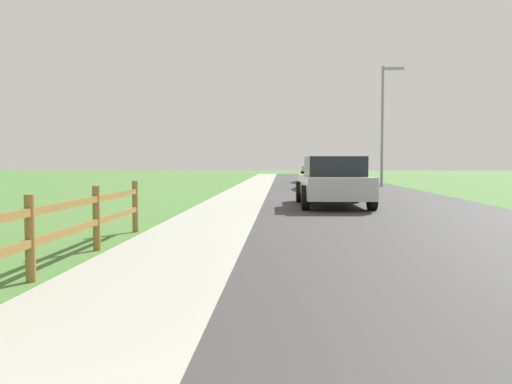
{
  "coord_description": "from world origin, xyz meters",
  "views": [
    {
      "loc": [
        0.61,
        0.07,
        1.32
      ],
      "look_at": [
        0.14,
        9.74,
        0.78
      ],
      "focal_mm": 37.88,
      "sensor_mm": 36.0,
      "label": 1
    }
  ],
  "objects_px": {
    "parked_car_white": "(327,173)",
    "street_lamp": "(384,115)",
    "parked_car_red": "(317,170)",
    "parked_suv_silver": "(333,181)"
  },
  "relations": [
    {
      "from": "parked_car_white",
      "to": "street_lamp",
      "type": "bearing_deg",
      "value": 36.43
    },
    {
      "from": "parked_car_red",
      "to": "street_lamp",
      "type": "bearing_deg",
      "value": -63.37
    },
    {
      "from": "parked_suv_silver",
      "to": "street_lamp",
      "type": "bearing_deg",
      "value": 73.23
    },
    {
      "from": "parked_suv_silver",
      "to": "parked_car_white",
      "type": "height_order",
      "value": "parked_car_white"
    },
    {
      "from": "street_lamp",
      "to": "parked_car_red",
      "type": "bearing_deg",
      "value": 116.63
    },
    {
      "from": "parked_car_white",
      "to": "street_lamp",
      "type": "distance_m",
      "value": 4.97
    },
    {
      "from": "parked_car_white",
      "to": "street_lamp",
      "type": "xyz_separation_m",
      "value": [
        3.19,
        2.35,
        3.01
      ]
    },
    {
      "from": "parked_suv_silver",
      "to": "parked_car_white",
      "type": "relative_size",
      "value": 0.95
    },
    {
      "from": "parked_car_white",
      "to": "parked_car_red",
      "type": "height_order",
      "value": "parked_car_white"
    },
    {
      "from": "parked_suv_silver",
      "to": "street_lamp",
      "type": "xyz_separation_m",
      "value": [
        3.9,
        12.94,
        3.06
      ]
    }
  ]
}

